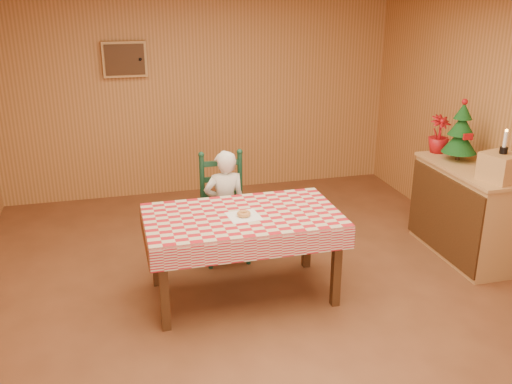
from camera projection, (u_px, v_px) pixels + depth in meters
ground at (262, 302)px, 4.94m from camera, size 6.00×6.00×0.00m
cabin_walls at (246, 81)px, 4.79m from camera, size 5.10×6.05×2.65m
dining_table at (242, 223)px, 4.83m from camera, size 1.66×0.96×0.77m
ladder_chair at (224, 210)px, 5.61m from camera, size 0.44×0.40×1.08m
seated_child at (225, 206)px, 5.54m from camera, size 0.41×0.27×1.12m
napkin at (244, 216)px, 4.76m from camera, size 0.28×0.28×0.00m
donut at (244, 214)px, 4.75m from camera, size 0.16×0.16×0.04m
shelf_unit at (465, 212)px, 5.66m from camera, size 0.54×1.24×0.93m
crate at (501, 167)px, 5.10m from camera, size 0.37×0.37×0.25m
christmas_tree at (461, 133)px, 5.64m from camera, size 0.34×0.34×0.62m
flower_arrangement at (439, 134)px, 5.93m from camera, size 0.23×0.23×0.39m
candle_set at (504, 147)px, 5.03m from camera, size 0.07×0.07×0.22m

